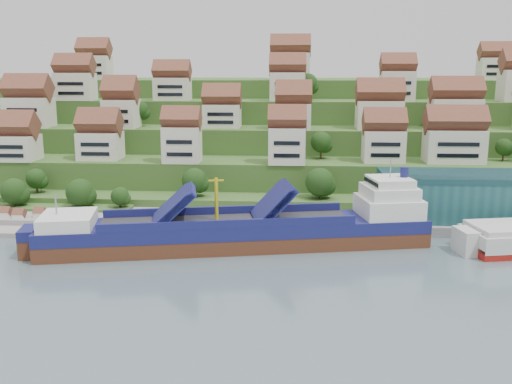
{
  "coord_description": "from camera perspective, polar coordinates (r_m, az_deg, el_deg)",
  "views": [
    {
      "loc": [
        2.5,
        -108.4,
        34.28
      ],
      "look_at": [
        -5.71,
        14.0,
        8.0
      ],
      "focal_mm": 40.0,
      "sensor_mm": 36.0,
      "label": 1
    }
  ],
  "objects": [
    {
      "name": "hillside_village",
      "position": [
        166.36,
        4.26,
        8.26
      ],
      "size": [
        159.04,
        64.97,
        28.88
      ],
      "color": "beige",
      "rests_on": "ground"
    },
    {
      "name": "hillside",
      "position": [
        213.28,
        3.16,
        5.71
      ],
      "size": [
        260.0,
        128.0,
        31.0
      ],
      "color": "#2D4C1E",
      "rests_on": "ground"
    },
    {
      "name": "quay",
      "position": [
        128.98,
        11.52,
        -3.07
      ],
      "size": [
        180.0,
        14.0,
        2.2
      ],
      "primitive_type": "cube",
      "color": "gray",
      "rests_on": "ground"
    },
    {
      "name": "ground",
      "position": [
        113.72,
        2.41,
        -5.46
      ],
      "size": [
        300.0,
        300.0,
        0.0
      ],
      "primitive_type": "plane",
      "color": "slate",
      "rests_on": "ground"
    },
    {
      "name": "flagpole",
      "position": [
        122.53,
        11.06,
        -1.06
      ],
      "size": [
        1.28,
        0.16,
        8.0
      ],
      "color": "gray",
      "rests_on": "quay"
    },
    {
      "name": "beach_huts",
      "position": [
        138.34,
        -23.17,
        -2.36
      ],
      "size": [
        14.4,
        3.7,
        2.2
      ],
      "color": "white",
      "rests_on": "pebble_beach"
    },
    {
      "name": "cargo_ship",
      "position": [
        112.62,
        -0.88,
        -3.93
      ],
      "size": [
        76.29,
        26.58,
        16.71
      ],
      "rotation": [
        0.0,
        0.0,
        0.2
      ],
      "color": "#512A18",
      "rests_on": "ground"
    },
    {
      "name": "pebble_beach",
      "position": [
        138.92,
        -22.15,
        -2.9
      ],
      "size": [
        45.0,
        20.0,
        1.0
      ],
      "primitive_type": "cube",
      "color": "gray",
      "rests_on": "ground"
    },
    {
      "name": "hillside_trees",
      "position": [
        150.74,
        -0.98,
        4.66
      ],
      "size": [
        139.53,
        62.47,
        30.46
      ],
      "color": "#204216",
      "rests_on": "ground"
    }
  ]
}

